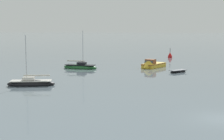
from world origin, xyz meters
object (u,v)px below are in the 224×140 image
rowboat_moored_1 (178,71)px  sailboat_moored_0 (80,67)px  sailboat_moored_1 (31,83)px  motorboat_moored_3 (151,66)px  channel_buoy (170,56)px

rowboat_moored_1 → sailboat_moored_0: (-15.82, 1.49, 0.14)m
sailboat_moored_0 → sailboat_moored_1: 17.43m
sailboat_moored_0 → motorboat_moored_3: 11.77m
rowboat_moored_1 → sailboat_moored_0: size_ratio=0.49×
sailboat_moored_0 → rowboat_moored_1: bearing=-0.1°
sailboat_moored_0 → motorboat_moored_3: sailboat_moored_0 is taller
rowboat_moored_1 → sailboat_moored_0: sailboat_moored_0 is taller
sailboat_moored_0 → channel_buoy: sailboat_moored_0 is taller
rowboat_moored_1 → sailboat_moored_1: 22.77m
sailboat_moored_0 → sailboat_moored_1: sailboat_moored_0 is taller
motorboat_moored_3 → channel_buoy: 20.58m
sailboat_moored_0 → channel_buoy: (13.26, 23.86, 0.18)m
rowboat_moored_1 → channel_buoy: size_ratio=1.36×
sailboat_moored_0 → motorboat_moored_3: size_ratio=1.05×
sailboat_moored_1 → sailboat_moored_0: bearing=-107.8°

